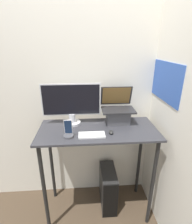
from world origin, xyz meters
name	(u,v)px	position (x,y,z in m)	size (l,w,h in m)	color
wall_back	(95,95)	(0.00, 0.61, 1.30)	(6.00, 0.05, 2.60)	silver
wall_side_right	(182,114)	(0.66, 0.00, 1.30)	(0.06, 6.00, 2.60)	silver
desk	(98,145)	(0.00, 0.26, 0.88)	(1.16, 0.53, 1.05)	#333338
laptop	(118,113)	(0.22, 0.40, 1.16)	(0.33, 0.28, 0.36)	#4C4C51
monitor	(71,104)	(-0.26, 0.41, 1.27)	(0.59, 0.17, 0.42)	silver
keyboard	(92,135)	(-0.07, 0.14, 1.06)	(0.24, 0.11, 0.02)	white
mouse	(111,132)	(0.11, 0.16, 1.07)	(0.04, 0.07, 0.03)	#262626
cell_phone	(68,133)	(-0.27, 0.13, 1.10)	(0.09, 0.09, 0.17)	#4C4C51
computer_tower	(108,188)	(0.13, 0.32, 0.24)	(0.17, 0.41, 0.48)	black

